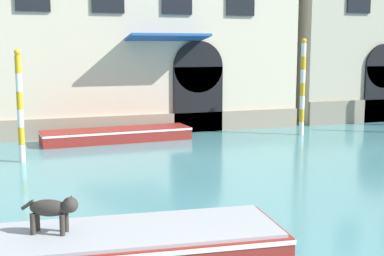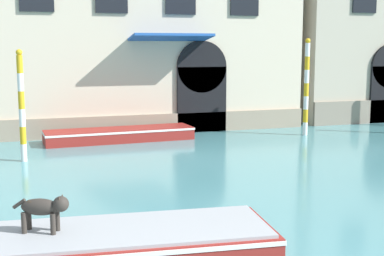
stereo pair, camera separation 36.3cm
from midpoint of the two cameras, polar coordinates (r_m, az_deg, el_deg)
boat_foreground at (r=9.59m, az=-9.33°, el=-12.10°), size 6.49×2.57×0.51m
dog_on_deck at (r=9.48m, az=-14.43°, el=-8.24°), size 0.93×0.56×0.66m
boat_moored_near_palazzo at (r=21.11m, az=-7.25°, el=-0.69°), size 5.85×1.72×0.49m
mooring_pole_0 at (r=17.78m, az=-17.16°, el=2.30°), size 0.20×0.20×3.59m
mooring_pole_2 at (r=22.65m, az=12.56°, el=4.30°), size 0.21×0.21×4.01m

